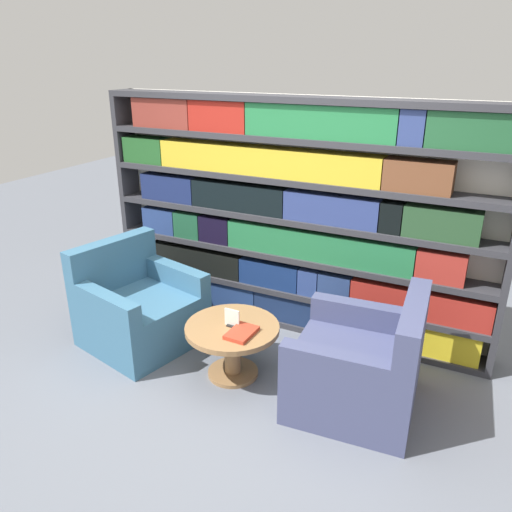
{
  "coord_description": "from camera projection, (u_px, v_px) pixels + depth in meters",
  "views": [
    {
      "loc": [
        1.53,
        -2.56,
        2.28
      ],
      "look_at": [
        -0.06,
        0.65,
        0.84
      ],
      "focal_mm": 35.0,
      "sensor_mm": 36.0,
      "label": 1
    }
  ],
  "objects": [
    {
      "name": "ground_plane",
      "position": [
        223.0,
        395.0,
        3.61
      ],
      "size": [
        14.0,
        14.0,
        0.0
      ],
      "primitive_type": "plane",
      "color": "slate"
    },
    {
      "name": "stray_book",
      "position": [
        242.0,
        333.0,
        3.57
      ],
      "size": [
        0.18,
        0.25,
        0.03
      ],
      "color": "#B73823",
      "rests_on": "coffee_table"
    },
    {
      "name": "armchair_left",
      "position": [
        139.0,
        309.0,
        4.2
      ],
      "size": [
        0.99,
        1.0,
        0.85
      ],
      "rotation": [
        0.0,
        0.0,
        1.34
      ],
      "color": "#386684",
      "rests_on": "ground_plane"
    },
    {
      "name": "table_sign",
      "position": [
        232.0,
        319.0,
        3.67
      ],
      "size": [
        0.12,
        0.06,
        0.14
      ],
      "color": "black",
      "rests_on": "coffee_table"
    },
    {
      "name": "armchair_right",
      "position": [
        360.0,
        368.0,
        3.41
      ],
      "size": [
        0.88,
        0.89,
        0.85
      ],
      "rotation": [
        0.0,
        0.0,
        -1.5
      ],
      "color": "#42476B",
      "rests_on": "ground_plane"
    },
    {
      "name": "coffee_table",
      "position": [
        232.0,
        340.0,
        3.73
      ],
      "size": [
        0.7,
        0.7,
        0.42
      ],
      "color": "olive",
      "rests_on": "ground_plane"
    },
    {
      "name": "bookshelf",
      "position": [
        293.0,
        218.0,
        4.24
      ],
      "size": [
        3.46,
        0.3,
        1.99
      ],
      "color": "silver",
      "rests_on": "ground_plane"
    }
  ]
}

